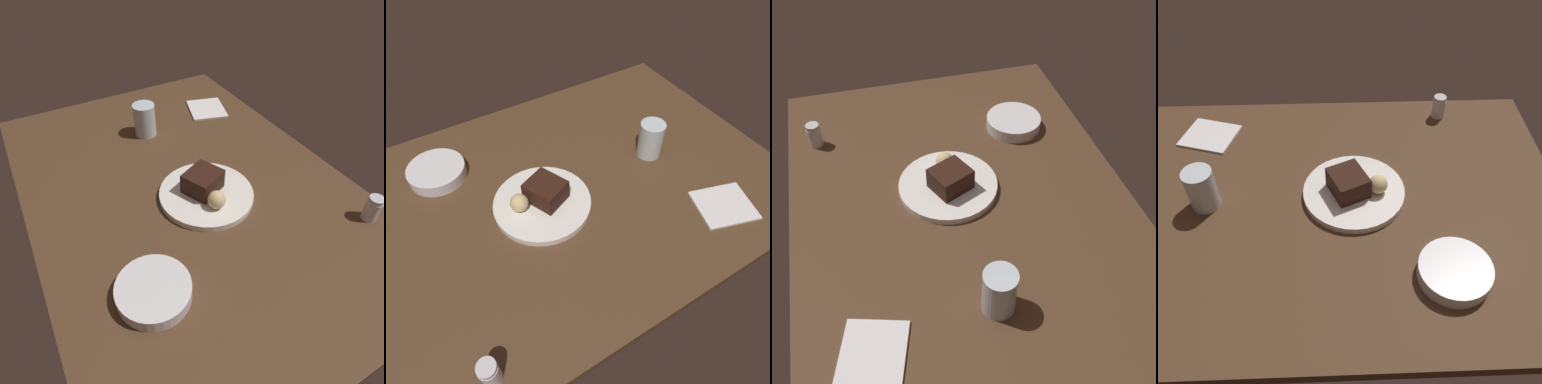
# 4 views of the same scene
# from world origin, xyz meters

# --- Properties ---
(dining_table) EXTENTS (1.20, 0.84, 0.03)m
(dining_table) POSITION_xyz_m (0.00, 0.00, 0.01)
(dining_table) COLOR #4C331E
(dining_table) RESTS_ON ground
(dessert_plate) EXTENTS (0.25, 0.25, 0.02)m
(dessert_plate) POSITION_xyz_m (0.08, 0.02, 0.04)
(dessert_plate) COLOR white
(dessert_plate) RESTS_ON dining_table
(chocolate_cake_slice) EXTENTS (0.11, 0.12, 0.06)m
(chocolate_cake_slice) POSITION_xyz_m (0.06, 0.02, 0.08)
(chocolate_cake_slice) COLOR black
(chocolate_cake_slice) RESTS_ON dessert_plate
(bread_roll) EXTENTS (0.05, 0.05, 0.05)m
(bread_roll) POSITION_xyz_m (0.14, 0.02, 0.07)
(bread_roll) COLOR #DBC184
(bread_roll) RESTS_ON dessert_plate
(salt_shaker) EXTENTS (0.04, 0.04, 0.07)m
(salt_shaker) POSITION_xyz_m (0.34, 0.34, 0.06)
(salt_shaker) COLOR silver
(salt_shaker) RESTS_ON dining_table
(water_glass) EXTENTS (0.07, 0.07, 0.11)m
(water_glass) POSITION_xyz_m (-0.28, 0.01, 0.08)
(water_glass) COLOR silver
(water_glass) RESTS_ON dining_table
(side_bowl) EXTENTS (0.16, 0.16, 0.03)m
(side_bowl) POSITION_xyz_m (0.28, -0.22, 0.05)
(side_bowl) COLOR silver
(side_bowl) RESTS_ON dining_table
(folded_napkin) EXTENTS (0.17, 0.16, 0.01)m
(folded_napkin) POSITION_xyz_m (-0.33, 0.27, 0.03)
(folded_napkin) COLOR white
(folded_napkin) RESTS_ON dining_table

